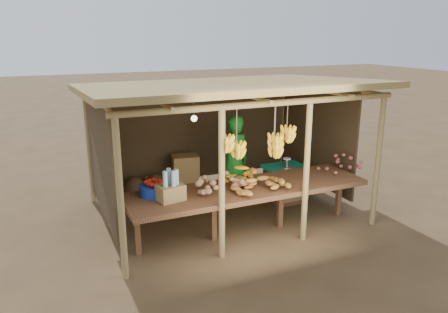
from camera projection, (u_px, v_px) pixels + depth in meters
name	position (u px, v px, depth m)	size (l,w,h in m)	color
ground	(224.00, 212.00, 7.96)	(60.00, 60.00, 0.00)	brown
stall_structure	(222.00, 107.00, 7.47)	(4.70, 3.50, 2.43)	#957E4D
counter	(248.00, 190.00, 6.92)	(3.90, 1.05, 0.80)	brown
potato_heap	(219.00, 179.00, 6.69)	(0.97, 0.58, 0.37)	#A57A55
sweet_potato_heap	(259.00, 178.00, 6.75)	(0.91, 0.55, 0.36)	#BB7930
onion_heap	(345.00, 162.00, 7.62)	(0.78, 0.47, 0.35)	#B15756
banana_pile	(240.00, 173.00, 7.03)	(0.58, 0.35, 0.35)	yellow
tomato_basin	(154.00, 189.00, 6.52)	(0.46, 0.46, 0.24)	navy
bottle_box	(170.00, 188.00, 6.30)	(0.42, 0.36, 0.47)	#9A7845
vendor	(234.00, 161.00, 8.01)	(0.63, 0.42, 1.73)	#17691C
tarp_crate	(285.00, 183.00, 8.39)	(0.76, 0.65, 0.90)	brown
carton_stack	(177.00, 179.00, 8.61)	(1.14, 0.51, 0.81)	#9A7845
burlap_sacks	(145.00, 188.00, 8.38)	(0.88, 0.46, 0.62)	#42321E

